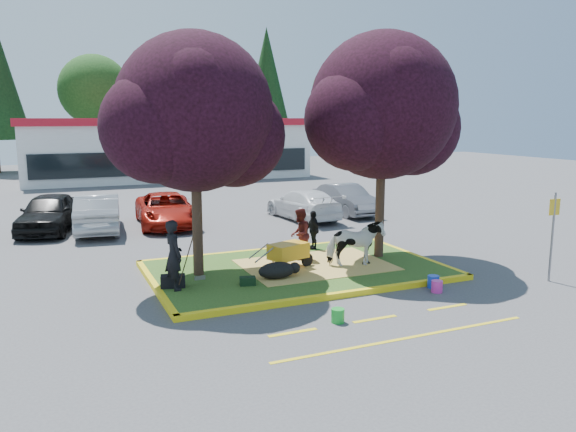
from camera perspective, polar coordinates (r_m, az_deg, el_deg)
name	(u,v)px	position (r m, az deg, el deg)	size (l,w,h in m)	color
ground	(297,272)	(16.35, 0.91, -5.73)	(90.00, 90.00, 0.00)	#424244
median_island	(297,270)	(16.33, 0.91, -5.48)	(8.00, 5.00, 0.15)	#294716
curb_near	(340,295)	(14.12, 5.28, -8.01)	(8.30, 0.16, 0.15)	yellow
curb_far	(265,251)	(18.63, -2.38, -3.54)	(8.30, 0.16, 0.15)	yellow
curb_left	(155,286)	(15.17, -13.38, -6.97)	(0.16, 5.30, 0.15)	yellow
curb_right	(413,256)	(18.34, 12.62, -4.00)	(0.16, 5.30, 0.15)	yellow
straw_bedding	(315,265)	(16.55, 2.81, -4.98)	(4.20, 3.00, 0.01)	#DEBF5B
tree_purple_left	(195,120)	(15.18, -9.40, 9.60)	(5.06, 4.20, 6.51)	black
tree_purple_right	(384,113)	(17.31, 9.68, 10.28)	(5.30, 4.40, 6.82)	black
fire_lane_stripe_a	(293,333)	(11.93, 0.49, -11.75)	(1.10, 0.12, 0.01)	yellow
fire_lane_stripe_b	(375,319)	(12.83, 8.82, -10.30)	(1.10, 0.12, 0.01)	yellow
fire_lane_stripe_c	(447,307)	(13.95, 15.87, -8.89)	(1.10, 0.12, 0.01)	yellow
fire_lane_long	(407,338)	(11.90, 11.97, -12.04)	(6.00, 0.10, 0.01)	yellow
retail_building	(167,147)	(43.21, -12.21, 6.84)	(20.40, 8.40, 4.40)	silver
treeline	(133,80)	(52.62, -15.42, 13.19)	(46.58, 7.80, 14.63)	black
cow	(355,243)	(16.36, 6.83, -2.79)	(0.73, 1.61, 1.36)	white
calf	(277,270)	(15.14, -1.14, -5.54)	(1.04, 0.59, 0.45)	black
handler	(174,255)	(14.32, -11.53, -3.90)	(0.65, 0.43, 1.78)	black
visitor_a	(300,234)	(17.00, 1.22, -1.86)	(0.77, 0.60, 1.58)	#431413
visitor_b	(313,230)	(18.48, 2.56, -1.40)	(0.74, 0.31, 1.27)	black
wheelbarrow	(289,251)	(16.04, 0.08, -3.60)	(1.95, 0.97, 0.74)	black
gear_bag_dark	(173,281)	(14.71, -11.60, -6.49)	(0.61, 0.33, 0.31)	black
gear_bag_green	(248,281)	(14.63, -4.12, -6.60)	(0.40, 0.25, 0.21)	black
sign_post	(553,227)	(16.72, 25.32, -1.03)	(0.34, 0.06, 2.45)	slate
bucket_green	(338,316)	(12.48, 5.08, -10.05)	(0.29, 0.29, 0.31)	green
bucket_pink	(437,286)	(14.98, 14.89, -6.93)	(0.29, 0.29, 0.31)	#DE31A3
bucket_blue	(433,282)	(15.35, 14.55, -6.47)	(0.30, 0.30, 0.33)	blue
car_black	(49,213)	(23.80, -23.11, 0.30)	(1.79, 4.46, 1.52)	black
car_silver	(98,213)	(23.15, -18.75, 0.30)	(1.59, 4.57, 1.51)	#96999D
car_red	(166,209)	(23.76, -12.26, 0.65)	(2.24, 4.86, 1.35)	#A5180D
car_white	(303,204)	(24.74, 1.54, 1.20)	(1.85, 4.55, 1.32)	white
car_grey	(346,199)	(26.20, 5.91, 1.70)	(1.45, 4.17, 1.37)	slate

